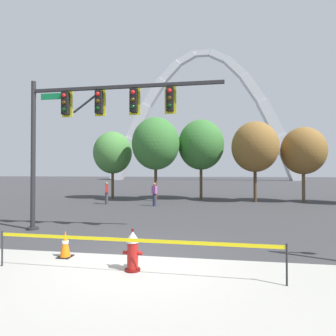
# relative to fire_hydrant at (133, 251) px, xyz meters

# --- Properties ---
(ground_plane) EXTENTS (240.00, 240.00, 0.00)m
(ground_plane) POSITION_rel_fire_hydrant_xyz_m (-0.08, 0.83, -0.47)
(ground_plane) COLOR #333335
(fire_hydrant) EXTENTS (0.46, 0.48, 0.99)m
(fire_hydrant) POSITION_rel_fire_hydrant_xyz_m (0.00, 0.00, 0.00)
(fire_hydrant) COLOR #5E0F0D
(fire_hydrant) RESTS_ON ground
(caution_tape_barrier) EXTENTS (6.65, 0.20, 0.87)m
(caution_tape_barrier) POSITION_rel_fire_hydrant_xyz_m (0.04, -0.27, 0.16)
(caution_tape_barrier) COLOR #232326
(caution_tape_barrier) RESTS_ON ground
(traffic_cone_by_hydrant) EXTENTS (0.36, 0.36, 0.73)m
(traffic_cone_by_hydrant) POSITION_rel_fire_hydrant_xyz_m (-2.09, 0.68, -0.11)
(traffic_cone_by_hydrant) COLOR black
(traffic_cone_by_hydrant) RESTS_ON ground
(traffic_signal_gantry) EXTENTS (7.82, 0.44, 6.00)m
(traffic_signal_gantry) POSITION_rel_fire_hydrant_xyz_m (-2.88, 3.77, 3.94)
(traffic_signal_gantry) COLOR #232326
(traffic_signal_gantry) RESTS_ON ground
(monument_arch) EXTENTS (53.01, 3.10, 36.93)m
(monument_arch) POSITION_rel_fire_hydrant_xyz_m (-0.08, 69.23, 15.89)
(monument_arch) COLOR silver
(monument_arch) RESTS_ON ground
(tree_far_left) EXTENTS (3.34, 3.34, 5.85)m
(tree_far_left) POSITION_rel_fire_hydrant_xyz_m (-6.57, 16.35, 3.54)
(tree_far_left) COLOR brown
(tree_far_left) RESTS_ON ground
(tree_left_mid) EXTENTS (3.84, 3.84, 6.72)m
(tree_left_mid) POSITION_rel_fire_hydrant_xyz_m (-2.47, 15.06, 4.13)
(tree_left_mid) COLOR #473323
(tree_left_mid) RESTS_ON ground
(tree_center_left) EXTENTS (3.85, 3.85, 6.74)m
(tree_center_left) POSITION_rel_fire_hydrant_xyz_m (1.10, 16.72, 4.15)
(tree_center_left) COLOR brown
(tree_center_left) RESTS_ON ground
(tree_center_right) EXTENTS (3.56, 3.56, 6.23)m
(tree_center_right) POSITION_rel_fire_hydrant_xyz_m (5.29, 15.44, 3.80)
(tree_center_right) COLOR #473323
(tree_center_right) RESTS_ON ground
(tree_right_mid) EXTENTS (3.29, 3.29, 5.76)m
(tree_right_mid) POSITION_rel_fire_hydrant_xyz_m (8.92, 15.77, 3.48)
(tree_right_mid) COLOR brown
(tree_right_mid) RESTS_ON ground
(pedestrian_walking_left) EXTENTS (0.32, 0.39, 1.59)m
(pedestrian_walking_left) POSITION_rel_fire_hydrant_xyz_m (-5.52, 12.32, 0.35)
(pedestrian_walking_left) COLOR #38383D
(pedestrian_walking_left) RESTS_ON ground
(pedestrian_standing_center) EXTENTS (0.39, 0.35, 1.59)m
(pedestrian_standing_center) POSITION_rel_fire_hydrant_xyz_m (-1.91, 11.79, 0.35)
(pedestrian_standing_center) COLOR #232847
(pedestrian_standing_center) RESTS_ON ground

